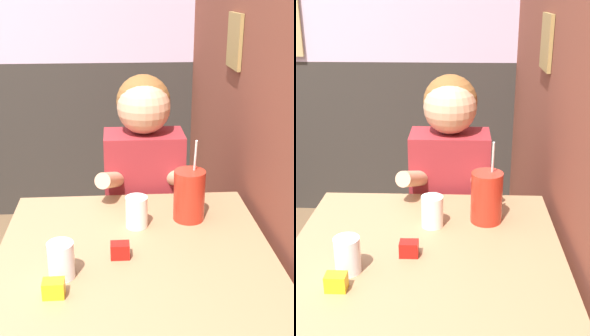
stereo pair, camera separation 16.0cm
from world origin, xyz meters
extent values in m
cube|color=brown|center=(1.44, 1.13, 1.35)|extent=(0.06, 4.27, 2.70)
cube|color=olive|center=(1.40, 1.15, 1.35)|extent=(0.02, 0.21, 0.23)
cube|color=#332D28|center=(0.00, 2.30, 0.55)|extent=(5.82, 0.06, 1.10)
cube|color=#93704C|center=(0.93, 0.42, 0.75)|extent=(0.89, 0.87, 0.04)
cylinder|color=black|center=(0.52, 0.82, 0.37)|extent=(0.04, 0.04, 0.74)
cylinder|color=black|center=(1.34, 0.82, 0.37)|extent=(0.04, 0.04, 0.74)
cube|color=maroon|center=(0.99, 1.00, 0.22)|extent=(0.31, 0.20, 0.45)
cube|color=maroon|center=(0.99, 1.00, 0.72)|extent=(0.34, 0.20, 0.54)
sphere|color=brown|center=(0.99, 1.02, 1.12)|extent=(0.23, 0.23, 0.23)
sphere|color=tan|center=(0.99, 1.00, 1.11)|extent=(0.22, 0.22, 0.22)
cylinder|color=tan|center=(0.86, 0.86, 0.84)|extent=(0.14, 0.27, 0.15)
cylinder|color=tan|center=(1.13, 0.86, 0.84)|extent=(0.14, 0.27, 0.15)
cylinder|color=#B22819|center=(1.14, 0.63, 0.87)|extent=(0.11, 0.11, 0.19)
cylinder|color=white|center=(1.15, 0.63, 1.01)|extent=(0.01, 0.04, 0.14)
cylinder|color=silver|center=(0.71, 0.29, 0.83)|extent=(0.08, 0.08, 0.11)
cylinder|color=silver|center=(0.94, 0.58, 0.83)|extent=(0.08, 0.08, 0.11)
cube|color=#B7140F|center=(0.88, 0.38, 0.80)|extent=(0.06, 0.04, 0.05)
cube|color=yellow|center=(0.69, 0.19, 0.80)|extent=(0.06, 0.04, 0.05)
camera|label=1|loc=(0.88, -0.90, 1.57)|focal=50.00mm
camera|label=2|loc=(1.04, -0.90, 1.57)|focal=50.00mm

